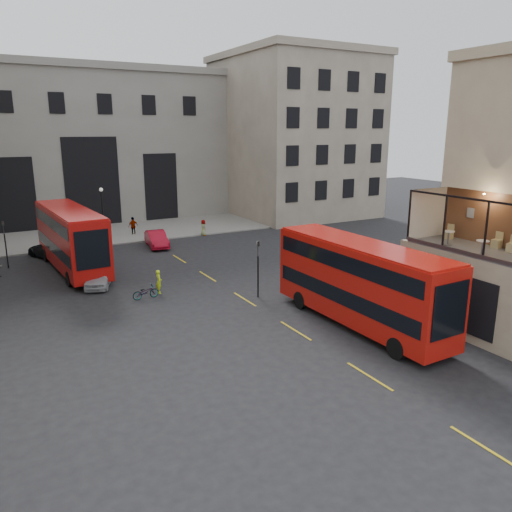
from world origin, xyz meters
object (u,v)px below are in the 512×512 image
traffic_light_near (258,262)px  bus_near (360,280)px  street_lamp_b (103,218)px  car_b (157,239)px  cafe_chair_c (497,243)px  bicycle (146,292)px  cyclist (159,282)px  pedestrian_b (88,225)px  cafe_chair_b (512,247)px  pedestrian_d (203,228)px  cafe_chair_d (449,234)px  cafe_table_mid (482,246)px  car_a (99,277)px  car_c (51,249)px  cafe_table_far (448,236)px  traffic_light_far (5,238)px  bus_far (71,236)px  pedestrian_c (133,226)px

traffic_light_near → bus_near: 7.48m
street_lamp_b → car_b: street_lamp_b is taller
traffic_light_near → cafe_chair_c: bearing=-51.4°
bicycle → cyclist: bearing=-62.7°
pedestrian_b → cafe_chair_b: 41.40m
pedestrian_d → cafe_chair_b: (3.80, -31.80, 4.04)m
cafe_chair_b → cafe_chair_d: cafe_chair_b is taller
cafe_table_mid → cafe_chair_b: bearing=-8.8°
bicycle → pedestrian_b: 23.58m
street_lamp_b → cafe_chair_b: size_ratio=6.04×
bus_near → cafe_chair_d: cafe_chair_d is taller
bus_near → car_a: bearing=127.4°
cafe_chair_c → car_c: bearing=123.8°
pedestrian_b → cafe_chair_d: (13.87, -34.87, 3.95)m
bus_near → bicycle: size_ratio=7.00×
cafe_table_far → cafe_chair_b: 3.19m
car_a → bus_near: bearing=-29.6°
traffic_light_far → cafe_chair_d: size_ratio=4.42×
cafe_table_mid → traffic_light_far: bearing=126.7°
bus_near → bicycle: (-9.12, 10.37, -2.25)m
pedestrian_b → cafe_table_mid: (12.12, -38.42, 4.21)m
traffic_light_far → cafe_chair_b: bearing=-51.1°
pedestrian_b → pedestrian_d: (10.30, -6.92, -0.08)m
car_c → cafe_table_mid: 34.16m
bus_far → cafe_chair_d: 27.44m
car_a → pedestrian_b: size_ratio=2.17×
pedestrian_c → cafe_table_far: (8.58, -32.77, 4.16)m
cafe_table_far → pedestrian_d: bearing=94.4°
bus_near → cafe_table_far: size_ratio=15.20×
car_b → pedestrian_d: (5.92, 2.64, 0.07)m
traffic_light_far → cyclist: size_ratio=2.35×
pedestrian_d → cafe_chair_b: size_ratio=1.89×
pedestrian_c → bus_far: bearing=38.6°
cafe_chair_b → car_b: bearing=108.4°
pedestrian_b → cafe_chair_d: 37.74m
traffic_light_far → cyclist: bearing=-54.5°
pedestrian_d → cafe_table_far: size_ratio=2.09×
pedestrian_d → cafe_chair_d: cafe_chair_d is taller
car_a → car_b: bearing=75.8°
bicycle → cafe_chair_b: bearing=-138.3°
bus_near → bus_far: 23.22m
traffic_light_far → cafe_chair_d: bearing=-47.1°
traffic_light_near → pedestrian_b: bearing=101.8°
cafe_table_far → cafe_chair_d: bearing=39.2°
car_c → cafe_table_far: size_ratio=6.44×
traffic_light_near → car_c: (-10.46, 17.79, -1.68)m
cafe_table_far → cafe_chair_d: (1.34, 1.09, -0.27)m
car_c → cafe_chair_d: (18.74, -25.77, 4.12)m
pedestrian_d → cafe_table_far: 29.44m
cyclist → pedestrian_c: (3.80, 19.69, 0.15)m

